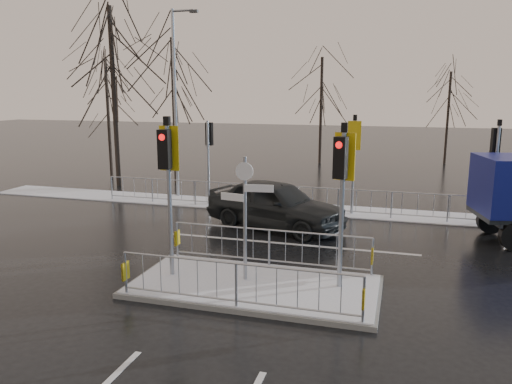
# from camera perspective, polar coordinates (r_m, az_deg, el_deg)

# --- Properties ---
(ground) EXTENTS (120.00, 120.00, 0.00)m
(ground) POSITION_cam_1_polar(r_m,az_deg,el_deg) (12.41, -0.17, -11.00)
(ground) COLOR black
(ground) RESTS_ON ground
(snow_verge) EXTENTS (30.00, 2.00, 0.04)m
(snow_verge) POSITION_cam_1_polar(r_m,az_deg,el_deg) (20.42, 6.74, -2.00)
(snow_verge) COLOR white
(snow_verge) RESTS_ON ground
(lane_markings) EXTENTS (8.00, 11.38, 0.01)m
(lane_markings) POSITION_cam_1_polar(r_m,az_deg,el_deg) (12.12, -0.63, -11.56)
(lane_markings) COLOR silver
(lane_markings) RESTS_ON ground
(traffic_island) EXTENTS (6.00, 3.04, 4.15)m
(traffic_island) POSITION_cam_1_polar(r_m,az_deg,el_deg) (12.28, -0.21, -9.29)
(traffic_island) COLOR slate
(traffic_island) RESTS_ON ground
(far_kerb_fixtures) EXTENTS (18.00, 0.65, 3.83)m
(far_kerb_fixtures) POSITION_cam_1_polar(r_m,az_deg,el_deg) (19.67, 7.40, 0.45)
(far_kerb_fixtures) COLOR #91979F
(far_kerb_fixtures) RESTS_ON ground
(car_far_lane) EXTENTS (5.42, 3.53, 1.71)m
(car_far_lane) POSITION_cam_1_polar(r_m,az_deg,el_deg) (17.47, 2.25, -1.40)
(car_far_lane) COLOR black
(car_far_lane) RESTS_ON ground
(tree_near_a) EXTENTS (4.75, 4.75, 8.97)m
(tree_near_a) POSITION_cam_1_polar(r_m,az_deg,el_deg) (25.99, -16.11, 14.04)
(tree_near_a) COLOR black
(tree_near_a) RESTS_ON ground
(tree_near_b) EXTENTS (4.00, 4.00, 7.55)m
(tree_near_b) POSITION_cam_1_polar(r_m,az_deg,el_deg) (26.06, -9.43, 12.20)
(tree_near_b) COLOR black
(tree_near_b) RESTS_ON ground
(tree_near_c) EXTENTS (3.50, 3.50, 6.61)m
(tree_near_c) POSITION_cam_1_polar(r_m,az_deg,el_deg) (29.14, -16.65, 10.52)
(tree_near_c) COLOR black
(tree_near_c) RESTS_ON ground
(tree_far_a) EXTENTS (3.75, 3.75, 7.08)m
(tree_far_a) POSITION_cam_1_polar(r_m,az_deg,el_deg) (33.41, 7.49, 11.51)
(tree_far_a) COLOR black
(tree_far_a) RESTS_ON ground
(tree_far_b) EXTENTS (3.25, 3.25, 6.14)m
(tree_far_b) POSITION_cam_1_polar(r_m,az_deg,el_deg) (35.10, 21.20, 9.78)
(tree_far_b) COLOR black
(tree_far_b) RESTS_ON ground
(street_lamp_left) EXTENTS (1.25, 0.18, 8.20)m
(street_lamp_left) POSITION_cam_1_polar(r_m,az_deg,el_deg) (22.68, -9.08, 10.69)
(street_lamp_left) COLOR #91979F
(street_lamp_left) RESTS_ON ground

